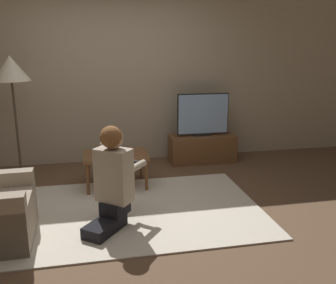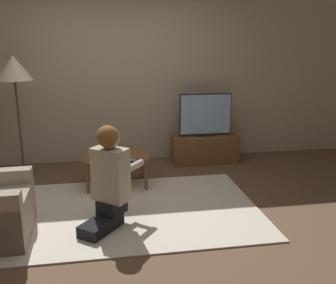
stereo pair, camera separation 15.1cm
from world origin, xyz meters
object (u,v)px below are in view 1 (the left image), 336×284
floor_lamp (11,73)px  person_kneeling (113,176)px  tv (203,114)px  coffee_table (116,157)px  table_lamp (108,148)px

floor_lamp → person_kneeling: bearing=-55.5°
tv → coffee_table: size_ratio=1.01×
tv → person_kneeling: 2.36m
coffee_table → person_kneeling: bearing=-95.1°
person_kneeling → table_lamp: person_kneeling is taller
coffee_table → person_kneeling: 1.08m
person_kneeling → floor_lamp: bearing=-17.3°
floor_lamp → person_kneeling: (1.14, -1.67, -0.88)m
tv → table_lamp: bearing=-149.3°
person_kneeling → coffee_table: bearing=-56.8°
person_kneeling → table_lamp: bearing=-51.6°
floor_lamp → tv: bearing=4.0°
floor_lamp → person_kneeling: size_ratio=1.61×
tv → coffee_table: bearing=-150.1°
coffee_table → floor_lamp: floor_lamp is taller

